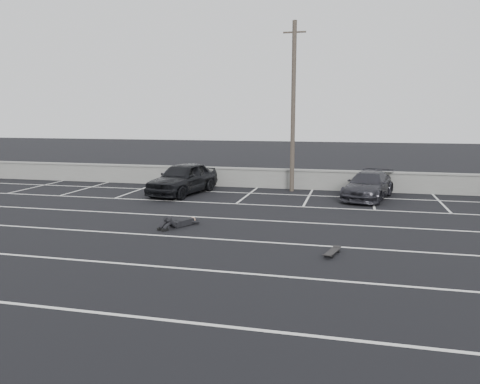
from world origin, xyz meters
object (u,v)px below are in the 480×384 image
(car_left, at_px, (183,178))
(car_right, at_px, (368,185))
(utility_pole, at_px, (293,107))
(skateboard, at_px, (332,252))
(person, at_px, (184,219))

(car_left, height_order, car_right, car_left)
(car_right, distance_m, utility_pole, 5.51)
(skateboard, bearing_deg, car_left, 146.23)
(car_left, relative_size, utility_pole, 0.54)
(car_right, xyz_separation_m, person, (-6.63, -7.20, -0.41))
(utility_pole, bearing_deg, person, -108.08)
(car_left, bearing_deg, car_right, 16.17)
(car_left, bearing_deg, utility_pole, 34.04)
(car_left, bearing_deg, skateboard, -37.49)
(car_left, xyz_separation_m, car_right, (9.04, 0.79, -0.16))
(car_right, xyz_separation_m, skateboard, (-1.25, -9.65, -0.55))
(car_right, bearing_deg, car_left, -160.30)
(car_left, xyz_separation_m, person, (2.41, -6.41, -0.58))
(person, height_order, skateboard, person)
(person, bearing_deg, car_left, 135.51)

